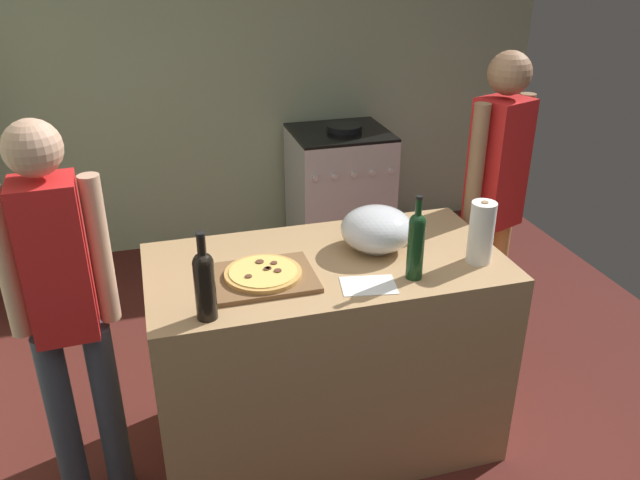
% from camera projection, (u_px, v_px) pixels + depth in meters
% --- Properties ---
extents(ground_plane, '(4.45, 3.50, 0.02)m').
position_uv_depth(ground_plane, '(299.00, 338.00, 3.80)').
color(ground_plane, '#511E19').
extents(kitchen_wall_rear, '(4.45, 0.10, 2.60)m').
position_uv_depth(kitchen_wall_rear, '(244.00, 65.00, 4.53)').
color(kitchen_wall_rear, '#99A889').
rests_on(kitchen_wall_rear, ground_plane).
extents(counter, '(1.47, 0.76, 0.93)m').
position_uv_depth(counter, '(326.00, 354.00, 2.86)').
color(counter, tan).
rests_on(counter, ground_plane).
extents(cutting_board, '(0.40, 0.32, 0.02)m').
position_uv_depth(cutting_board, '(263.00, 278.00, 2.51)').
color(cutting_board, brown).
rests_on(cutting_board, counter).
extents(pizza, '(0.30, 0.30, 0.03)m').
position_uv_depth(pizza, '(263.00, 273.00, 2.50)').
color(pizza, tan).
rests_on(pizza, cutting_board).
extents(mixing_bowl, '(0.31, 0.31, 0.19)m').
position_uv_depth(mixing_bowl, '(377.00, 229.00, 2.71)').
color(mixing_bowl, '#B2B2B7').
rests_on(mixing_bowl, counter).
extents(paper_towel_roll, '(0.10, 0.10, 0.26)m').
position_uv_depth(paper_towel_roll, '(481.00, 232.00, 2.60)').
color(paper_towel_roll, white).
rests_on(paper_towel_roll, counter).
extents(wine_bottle_clear, '(0.07, 0.07, 0.33)m').
position_uv_depth(wine_bottle_clear, '(205.00, 282.00, 2.21)').
color(wine_bottle_clear, black).
rests_on(wine_bottle_clear, counter).
extents(wine_bottle_green, '(0.07, 0.07, 0.34)m').
position_uv_depth(wine_bottle_green, '(416.00, 243.00, 2.46)').
color(wine_bottle_green, '#143819').
rests_on(wine_bottle_green, counter).
extents(recipe_sheet, '(0.23, 0.18, 0.00)m').
position_uv_depth(recipe_sheet, '(369.00, 285.00, 2.47)').
color(recipe_sheet, white).
rests_on(recipe_sheet, counter).
extents(stove, '(0.67, 0.63, 0.93)m').
position_uv_depth(stove, '(339.00, 190.00, 4.70)').
color(stove, '#B7B7BC').
rests_on(stove, ground_plane).
extents(person_in_stripes, '(0.39, 0.21, 1.62)m').
position_uv_depth(person_in_stripes, '(64.00, 303.00, 2.36)').
color(person_in_stripes, '#383D4C').
rests_on(person_in_stripes, ground_plane).
extents(person_in_red, '(0.38, 0.27, 1.68)m').
position_uv_depth(person_in_red, '(494.00, 196.00, 3.18)').
color(person_in_red, '#D88C4C').
rests_on(person_in_red, ground_plane).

